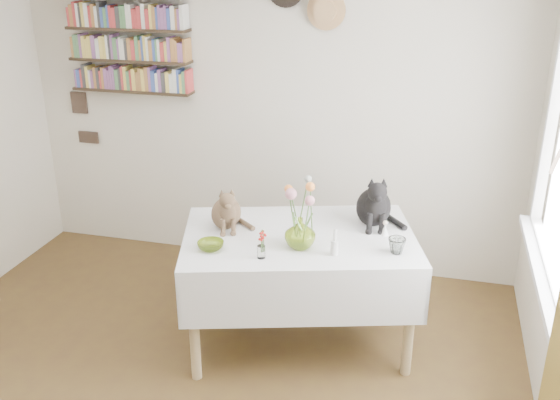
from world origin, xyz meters
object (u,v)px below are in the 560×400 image
(dining_table, at_px, (299,262))
(bookshelf_unit, at_px, (128,34))
(tabby_cat, at_px, (226,205))
(black_cat, at_px, (374,198))
(flower_vase, at_px, (300,233))

(dining_table, distance_m, bookshelf_unit, 2.29)
(tabby_cat, height_order, black_cat, black_cat)
(bookshelf_unit, bearing_deg, dining_table, -32.57)
(dining_table, relative_size, tabby_cat, 5.40)
(tabby_cat, distance_m, black_cat, 0.96)
(black_cat, bearing_deg, dining_table, -158.86)
(bookshelf_unit, bearing_deg, black_cat, -19.94)
(tabby_cat, distance_m, flower_vase, 0.56)
(dining_table, relative_size, bookshelf_unit, 1.66)
(flower_vase, bearing_deg, tabby_cat, 162.38)
(flower_vase, bearing_deg, black_cat, 49.99)
(tabby_cat, bearing_deg, bookshelf_unit, 113.00)
(black_cat, height_order, bookshelf_unit, bookshelf_unit)
(black_cat, xyz_separation_m, flower_vase, (-0.39, -0.46, -0.09))
(dining_table, distance_m, flower_vase, 0.34)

